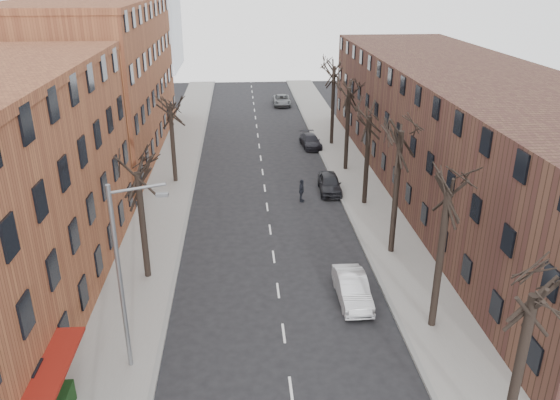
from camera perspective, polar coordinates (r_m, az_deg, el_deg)
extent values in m
cube|color=gray|center=(48.98, -11.18, 2.34)|extent=(4.00, 90.00, 0.15)
cube|color=gray|center=(49.58, 7.50, 2.84)|extent=(4.00, 90.00, 0.15)
cube|color=brown|center=(57.27, -18.86, 11.72)|extent=(12.00, 28.00, 14.00)
cube|color=#4A2E22|center=(45.92, 18.95, 6.62)|extent=(12.00, 50.00, 10.00)
cylinder|color=slate|center=(24.60, -16.34, -8.28)|extent=(0.20, 0.20, 9.00)
cylinder|color=slate|center=(22.53, -14.80, 1.16)|extent=(2.39, 0.12, 0.46)
cube|color=slate|center=(22.47, -12.22, 0.53)|extent=(0.50, 0.22, 0.14)
imported|color=silver|center=(30.57, 7.56, -9.16)|extent=(1.60, 4.51, 1.48)
imported|color=black|center=(45.01, 5.21, 1.76)|extent=(1.95, 4.44, 1.49)
imported|color=black|center=(56.78, 3.21, 6.18)|extent=(2.17, 4.54, 1.28)
imported|color=slate|center=(75.23, 0.19, 10.38)|extent=(2.34, 4.93, 1.36)
imported|color=black|center=(42.85, 2.26, 0.98)|extent=(0.78, 1.16, 1.84)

